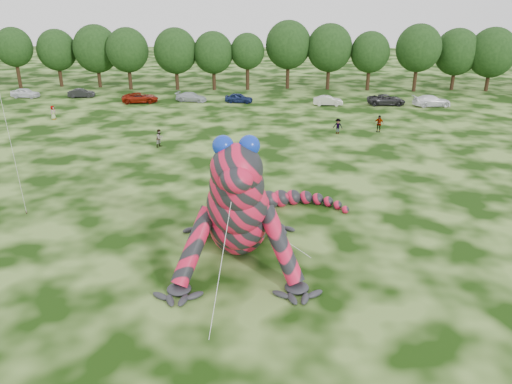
{
  "coord_description": "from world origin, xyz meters",
  "views": [
    {
      "loc": [
        6.04,
        -22.19,
        14.79
      ],
      "look_at": [
        4.83,
        4.29,
        4.0
      ],
      "focal_mm": 35.0,
      "sensor_mm": 36.0,
      "label": 1
    }
  ],
  "objects_px": {
    "tree_10": "(288,55)",
    "car_5": "(328,101)",
    "tree_6": "(128,59)",
    "tree_11": "(329,57)",
    "inflatable_gecko": "(238,184)",
    "tree_9": "(247,62)",
    "tree_13": "(417,58)",
    "car_3": "(191,97)",
    "tree_5": "(97,56)",
    "tree_15": "(491,60)",
    "tree_3": "(16,58)",
    "car_1": "(81,93)",
    "tree_4": "(58,58)",
    "spectator_3": "(379,124)",
    "car_4": "(239,98)",
    "car_6": "(386,100)",
    "spectator_4": "(53,113)",
    "tree_7": "(176,59)",
    "car_7": "(432,101)",
    "tree_8": "(213,61)",
    "car_0": "(25,93)",
    "car_2": "(140,98)",
    "tree_12": "(370,61)",
    "spectator_1": "(160,138)",
    "tree_14": "(456,59)",
    "spectator_2": "(338,126)"
  },
  "relations": [
    {
      "from": "tree_9",
      "to": "car_4",
      "type": "xyz_separation_m",
      "value": [
        -0.61,
        -9.98,
        -3.68
      ]
    },
    {
      "from": "car_4",
      "to": "spectator_3",
      "type": "xyz_separation_m",
      "value": [
        16.77,
        -14.76,
        0.29
      ]
    },
    {
      "from": "tree_5",
      "to": "car_6",
      "type": "bearing_deg",
      "value": -14.8
    },
    {
      "from": "tree_4",
      "to": "tree_15",
      "type": "xyz_separation_m",
      "value": [
        68.11,
        -0.94,
        0.29
      ]
    },
    {
      "from": "car_1",
      "to": "car_3",
      "type": "bearing_deg",
      "value": -105.23
    },
    {
      "from": "tree_3",
      "to": "tree_12",
      "type": "xyz_separation_m",
      "value": [
        55.73,
        0.67,
        -0.23
      ]
    },
    {
      "from": "tree_7",
      "to": "car_0",
      "type": "distance_m",
      "value": 22.72
    },
    {
      "from": "tree_6",
      "to": "tree_10",
      "type": "height_order",
      "value": "tree_10"
    },
    {
      "from": "car_3",
      "to": "spectator_1",
      "type": "height_order",
      "value": "spectator_1"
    },
    {
      "from": "inflatable_gecko",
      "to": "tree_4",
      "type": "height_order",
      "value": "tree_4"
    },
    {
      "from": "tree_5",
      "to": "spectator_2",
      "type": "distance_m",
      "value": 44.85
    },
    {
      "from": "tree_13",
      "to": "car_3",
      "type": "bearing_deg",
      "value": -164.49
    },
    {
      "from": "tree_3",
      "to": "spectator_1",
      "type": "distance_m",
      "value": 43.38
    },
    {
      "from": "car_7",
      "to": "car_6",
      "type": "bearing_deg",
      "value": 75.6
    },
    {
      "from": "tree_5",
      "to": "car_5",
      "type": "xyz_separation_m",
      "value": [
        35.92,
        -12.31,
        -4.24
      ]
    },
    {
      "from": "tree_7",
      "to": "spectator_3",
      "type": "relative_size",
      "value": 5.0
    },
    {
      "from": "tree_9",
      "to": "tree_13",
      "type": "xyz_separation_m",
      "value": [
        26.07,
        -0.22,
        0.72
      ]
    },
    {
      "from": "car_1",
      "to": "spectator_4",
      "type": "distance_m",
      "value": 13.4
    },
    {
      "from": "car_0",
      "to": "car_2",
      "type": "height_order",
      "value": "car_0"
    },
    {
      "from": "tree_14",
      "to": "car_1",
      "type": "xyz_separation_m",
      "value": [
        -56.48,
        -8.74,
        -4.08
      ]
    },
    {
      "from": "tree_5",
      "to": "tree_14",
      "type": "bearing_deg",
      "value": 0.29
    },
    {
      "from": "tree_12",
      "to": "car_1",
      "type": "bearing_deg",
      "value": -169.78
    },
    {
      "from": "car_6",
      "to": "spectator_4",
      "type": "height_order",
      "value": "spectator_4"
    },
    {
      "from": "tree_9",
      "to": "car_4",
      "type": "relative_size",
      "value": 2.23
    },
    {
      "from": "tree_9",
      "to": "spectator_2",
      "type": "distance_m",
      "value": 28.42
    },
    {
      "from": "tree_9",
      "to": "car_3",
      "type": "xyz_separation_m",
      "value": [
        -7.42,
        -9.51,
        -3.7
      ]
    },
    {
      "from": "tree_13",
      "to": "car_6",
      "type": "xyz_separation_m",
      "value": [
        -6.3,
        -10.31,
        -4.35
      ]
    },
    {
      "from": "tree_15",
      "to": "car_7",
      "type": "distance_m",
      "value": 16.92
    },
    {
      "from": "tree_5",
      "to": "tree_15",
      "type": "distance_m",
      "value": 61.6
    },
    {
      "from": "tree_4",
      "to": "spectator_3",
      "type": "bearing_deg",
      "value": -29.12
    },
    {
      "from": "inflatable_gecko",
      "to": "car_3",
      "type": "bearing_deg",
      "value": 99.3
    },
    {
      "from": "tree_10",
      "to": "car_5",
      "type": "distance_m",
      "value": 14.33
    },
    {
      "from": "tree_7",
      "to": "tree_10",
      "type": "height_order",
      "value": "tree_10"
    },
    {
      "from": "tree_3",
      "to": "car_0",
      "type": "height_order",
      "value": "tree_3"
    },
    {
      "from": "tree_10",
      "to": "car_4",
      "type": "distance_m",
      "value": 13.96
    },
    {
      "from": "tree_4",
      "to": "tree_11",
      "type": "bearing_deg",
      "value": -0.68
    },
    {
      "from": "tree_8",
      "to": "car_7",
      "type": "xyz_separation_m",
      "value": [
        31.05,
        -10.8,
        -3.73
      ]
    },
    {
      "from": "tree_13",
      "to": "tree_7",
      "type": "bearing_deg",
      "value": -179.5
    },
    {
      "from": "inflatable_gecko",
      "to": "car_5",
      "type": "height_order",
      "value": "inflatable_gecko"
    },
    {
      "from": "car_4",
      "to": "car_1",
      "type": "bearing_deg",
      "value": 90.26
    },
    {
      "from": "spectator_3",
      "to": "car_4",
      "type": "bearing_deg",
      "value": 163.32
    },
    {
      "from": "tree_12",
      "to": "car_7",
      "type": "xyz_separation_m",
      "value": [
        6.82,
        -11.55,
        -3.74
      ]
    },
    {
      "from": "tree_3",
      "to": "tree_4",
      "type": "xyz_separation_m",
      "value": [
        6.08,
        1.64,
        -0.19
      ]
    },
    {
      "from": "car_0",
      "to": "spectator_1",
      "type": "height_order",
      "value": "spectator_1"
    },
    {
      "from": "tree_11",
      "to": "spectator_4",
      "type": "distance_m",
      "value": 41.56
    },
    {
      "from": "tree_9",
      "to": "car_0",
      "type": "relative_size",
      "value": 2.1
    },
    {
      "from": "car_5",
      "to": "tree_8",
      "type": "bearing_deg",
      "value": 59.02
    },
    {
      "from": "tree_3",
      "to": "tree_6",
      "type": "bearing_deg",
      "value": -1.21
    },
    {
      "from": "tree_5",
      "to": "spectator_4",
      "type": "height_order",
      "value": "tree_5"
    },
    {
      "from": "tree_11",
      "to": "inflatable_gecko",
      "type": "bearing_deg",
      "value": -100.79
    }
  ]
}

